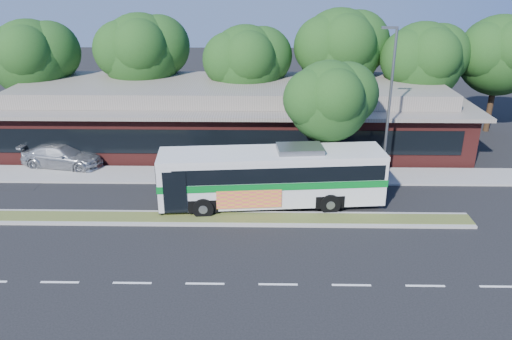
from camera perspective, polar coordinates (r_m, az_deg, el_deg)
The scene contains 14 objects.
ground at distance 25.31m, azimuth -4.59°, elevation -6.32°, with size 120.00×120.00×0.00m, color black.
median_strip at distance 25.80m, azimuth -4.47°, elevation -5.54°, with size 26.00×1.10×0.15m, color #3F4B20.
sidewalk at distance 31.04m, azimuth -3.52°, elevation -0.59°, with size 44.00×2.60×0.12m, color gray.
plaza_building at distance 36.57m, azimuth -2.83°, elevation 6.41°, with size 33.20×11.20×4.45m.
lamp_post at distance 29.90m, azimuth 14.96°, elevation 7.60°, with size 0.93×0.18×9.07m.
tree_bg_a at distance 41.42m, azimuth -23.76°, elevation 11.77°, with size 6.47×5.80×8.63m.
tree_bg_b at distance 39.75m, azimuth -12.39°, elevation 13.13°, with size 6.69×6.00×9.00m.
tree_bg_c at distance 37.84m, azimuth -0.54°, elevation 12.35°, with size 6.24×5.60×8.26m.
tree_bg_d at distance 39.17m, azimuth 10.15°, elevation 13.57°, with size 6.91×6.20×9.37m.
tree_bg_e at distance 39.67m, azimuth 19.03°, elevation 11.85°, with size 6.47×5.80×8.50m.
tree_bg_f at distance 42.74m, azimuth 26.54°, elevation 11.86°, with size 6.69×6.00×8.92m.
transit_bus at distance 26.57m, azimuth 1.91°, elevation -0.37°, with size 12.11×3.66×3.35m.
sedan at distance 34.53m, azimuth -21.23°, elevation 1.54°, with size 2.14×5.27×1.53m, color #A9ACB0.
sidewalk_tree at distance 28.67m, azimuth 8.94°, elevation 7.97°, with size 5.15×4.62×7.35m.
Camera 1 is at (2.39, -22.14, 12.03)m, focal length 35.00 mm.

